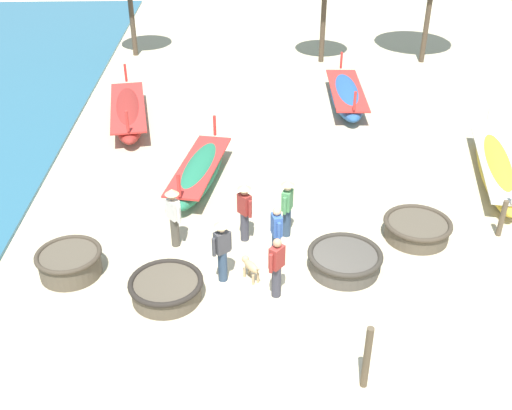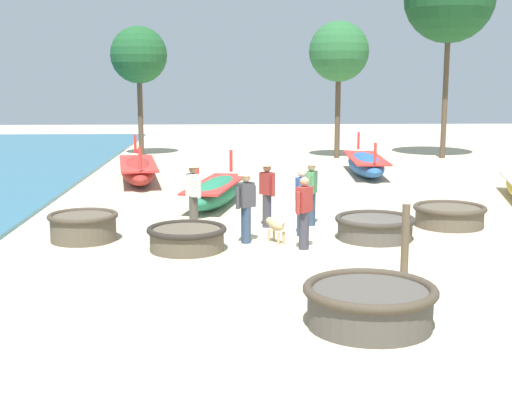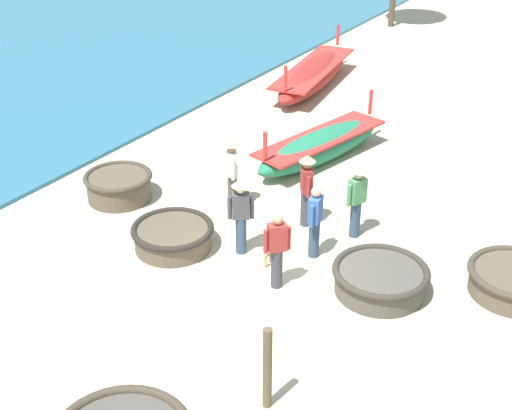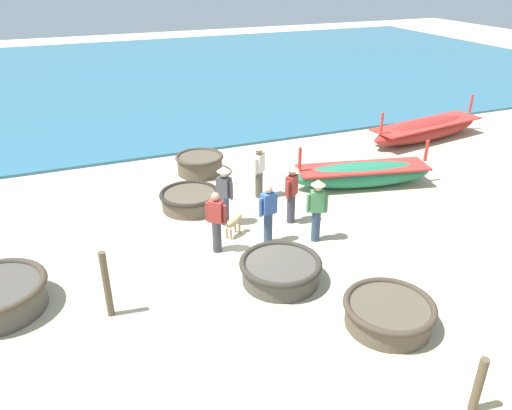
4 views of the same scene
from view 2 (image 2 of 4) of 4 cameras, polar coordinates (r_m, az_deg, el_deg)
The scene contains 19 objects.
ground_plane at distance 15.41m, azimuth 4.51°, elevation -3.54°, with size 80.00×80.00×0.00m, color #C6B793.
coracle_front_right at distance 10.80m, azimuth 9.09°, elevation -7.80°, with size 2.00×2.00×0.64m.
coracle_front_left at distance 15.29m, azimuth -5.55°, elevation -2.58°, with size 1.71×1.71×0.52m.
coracle_nearest at distance 18.25m, azimuth 15.22°, elevation -0.76°, with size 1.79×1.79×0.53m.
coracle_beside_post at distance 16.56m, azimuth -13.65°, elevation -1.62°, with size 1.58×1.58×0.63m.
coracle_center at distance 16.46m, azimuth 9.49°, elevation -1.72°, with size 1.82×1.82×0.53m.
long_boat_white_hull at distance 27.18m, azimuth 8.76°, elevation 3.27°, with size 1.49×5.12×1.42m.
long_boat_green_hull at distance 25.45m, azimuth -9.43°, elevation 2.79°, with size 2.00×5.47×1.46m.
long_boat_ochre_hull at distance 20.53m, azimuth -3.22°, elevation 1.09°, with size 1.97×4.52×1.39m.
fisherman_by_coracle at distance 16.51m, azimuth 3.68°, elevation 0.37°, with size 0.28×0.52×1.57m.
fisherman_crouching at distance 17.22m, azimuth -5.04°, elevation 1.17°, with size 0.39×0.42×1.67m.
fisherman_hauling at distance 17.41m, azimuth 0.89°, elevation 1.31°, with size 0.39×0.43×1.67m.
fisherman_standing_right at distance 15.74m, azimuth -0.81°, elevation 0.35°, with size 0.45×0.37×1.67m.
fisherman_standing_left at distance 17.66m, azimuth 4.45°, elevation 1.41°, with size 0.36×0.50×1.67m.
fisherman_with_hat at distance 15.22m, azimuth 3.87°, elevation -0.48°, with size 0.39×0.42×1.57m.
dog at distance 15.89m, azimuth 1.54°, elevation -1.71°, with size 0.45×0.60×0.55m.
mooring_post_inland at distance 12.86m, azimuth 11.83°, elevation -3.16°, with size 0.14×0.14×1.47m, color brown.
tree_center at distance 33.66m, azimuth -9.36°, elevation 11.72°, with size 2.60×2.60×5.92m.
tree_right_mid at distance 32.42m, azimuth 6.65°, elevation 12.05°, with size 2.67×2.67×6.07m.
Camera 2 is at (-1.77, -14.86, 3.68)m, focal length 50.00 mm.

